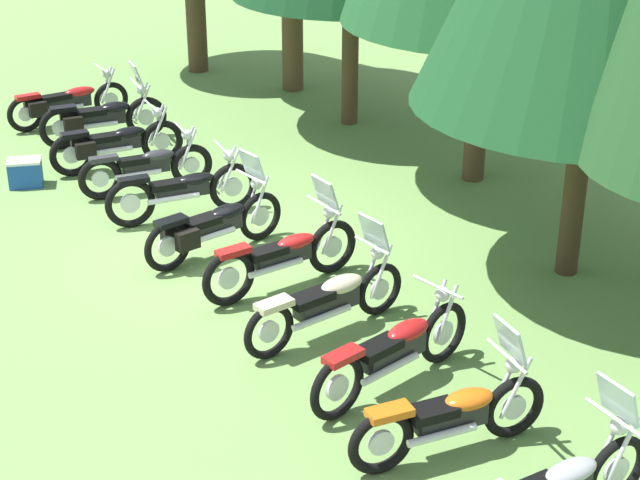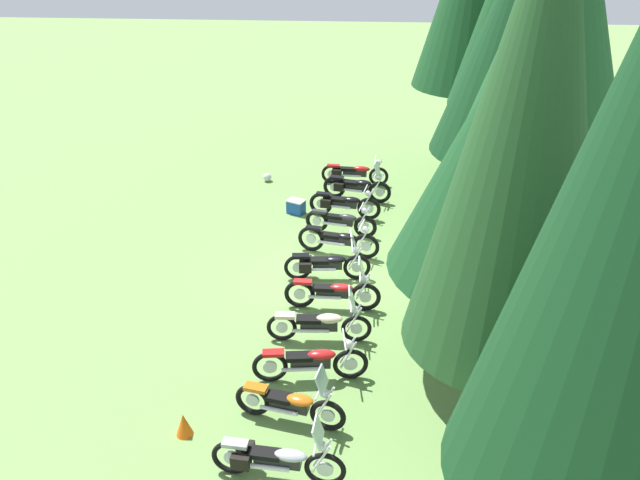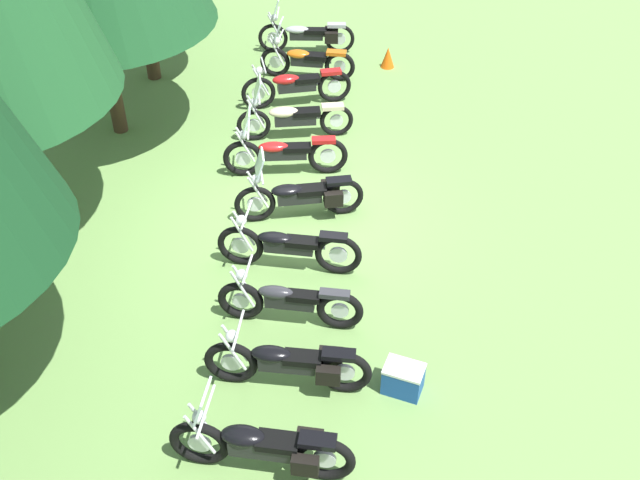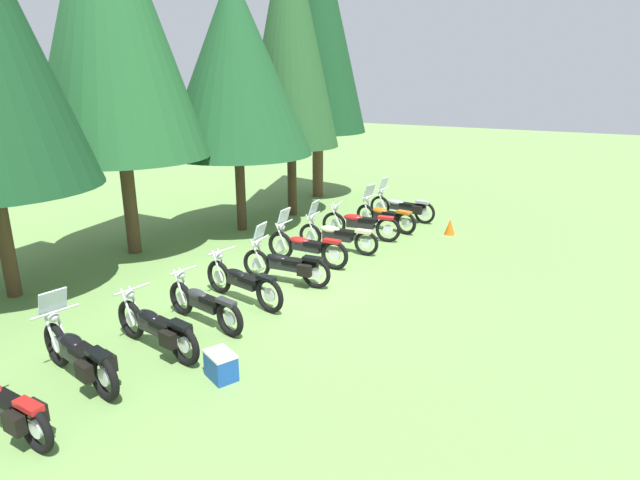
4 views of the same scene
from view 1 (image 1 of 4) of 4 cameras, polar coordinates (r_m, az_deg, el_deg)
The scene contains 12 objects.
ground_plane at distance 14.43m, azimuth -5.24°, elevation -0.74°, with size 80.00×80.00×0.00m, color #6B934C.
motorcycle_0 at distance 19.86m, azimuth -13.81°, elevation 7.38°, with size 0.70×2.33×0.99m.
motorcycle_1 at distance 18.72m, azimuth -11.91°, elevation 6.63°, with size 0.91×2.25×1.39m.
motorcycle_2 at distance 17.47m, azimuth -11.23°, elevation 5.23°, with size 0.82×2.25×1.02m.
motorcycle_3 at distance 16.45m, azimuth -9.49°, elevation 3.99°, with size 0.70×2.14×1.00m.
motorcycle_4 at distance 15.41m, azimuth -7.54°, elevation 2.74°, with size 0.78×2.30×1.03m.
motorcycle_5 at distance 14.20m, azimuth -5.89°, elevation 0.87°, with size 0.71×2.25×1.37m.
motorcycle_6 at distance 13.27m, azimuth -2.00°, elevation -0.81°, with size 0.74×2.33×1.38m.
motorcycle_7 at distance 12.21m, azimuth 0.50°, elevation -3.27°, with size 0.61×2.35×1.35m.
motorcycle_8 at distance 11.24m, azimuth 4.12°, elevation -6.08°, with size 0.72×2.38×1.02m.
motorcycle_9 at distance 10.31m, azimuth 7.31°, elevation -9.51°, with size 0.75×2.16×1.36m.
picnic_cooler at distance 17.19m, azimuth -15.93°, elevation 3.59°, with size 0.56×0.63×0.45m.
Camera 1 is at (11.30, -6.35, 6.32)m, focal length 58.09 mm.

